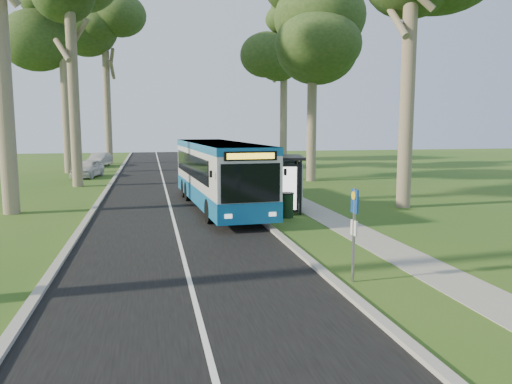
# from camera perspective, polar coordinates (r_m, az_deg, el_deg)

# --- Properties ---
(ground) EXTENTS (120.00, 120.00, 0.00)m
(ground) POSITION_cam_1_polar(r_m,az_deg,el_deg) (16.82, 3.47, -5.84)
(ground) COLOR #2A551A
(ground) RESTS_ON ground
(road) EXTENTS (7.00, 100.00, 0.02)m
(road) POSITION_cam_1_polar(r_m,az_deg,el_deg) (26.07, -9.93, -1.11)
(road) COLOR black
(road) RESTS_ON ground
(kerb_east) EXTENTS (0.25, 100.00, 0.12)m
(kerb_east) POSITION_cam_1_polar(r_m,az_deg,el_deg) (26.41, -2.32, -0.78)
(kerb_east) COLOR #9E9B93
(kerb_east) RESTS_ON ground
(kerb_west) EXTENTS (0.25, 100.00, 0.12)m
(kerb_west) POSITION_cam_1_polar(r_m,az_deg,el_deg) (26.18, -17.61, -1.21)
(kerb_west) COLOR #9E9B93
(kerb_west) RESTS_ON ground
(centre_line) EXTENTS (0.12, 100.00, 0.00)m
(centre_line) POSITION_cam_1_polar(r_m,az_deg,el_deg) (26.07, -9.93, -1.09)
(centre_line) COLOR white
(centre_line) RESTS_ON road
(footpath) EXTENTS (1.50, 100.00, 0.02)m
(footpath) POSITION_cam_1_polar(r_m,az_deg,el_deg) (27.08, 3.95, -0.70)
(footpath) COLOR gray
(footpath) RESTS_ON ground
(bus) EXTENTS (3.19, 11.90, 3.12)m
(bus) POSITION_cam_1_polar(r_m,az_deg,el_deg) (23.60, -4.28, 2.01)
(bus) COLOR silver
(bus) RESTS_ON ground
(bus_stop_sign) EXTENTS (0.09, 0.34, 2.39)m
(bus_stop_sign) POSITION_cam_1_polar(r_m,az_deg,el_deg) (12.61, 11.15, -3.54)
(bus_stop_sign) COLOR gray
(bus_stop_sign) RESTS_ON ground
(bus_shelter) EXTENTS (2.15, 3.20, 2.52)m
(bus_shelter) POSITION_cam_1_polar(r_m,az_deg,el_deg) (22.66, 3.98, 2.18)
(bus_shelter) COLOR black
(bus_shelter) RESTS_ON ground
(litter_bin) EXTENTS (0.61, 0.61, 1.07)m
(litter_bin) POSITION_cam_1_polar(r_m,az_deg,el_deg) (21.33, 3.54, -1.48)
(litter_bin) COLOR black
(litter_bin) RESTS_ON ground
(car_white) EXTENTS (2.43, 4.24, 1.36)m
(car_white) POSITION_cam_1_polar(r_m,az_deg,el_deg) (40.01, -18.68, 2.56)
(car_white) COLOR silver
(car_white) RESTS_ON ground
(car_silver) EXTENTS (2.12, 4.22, 1.33)m
(car_silver) POSITION_cam_1_polar(r_m,az_deg,el_deg) (50.33, -17.46, 3.54)
(car_silver) COLOR #989A9F
(car_silver) RESTS_ON ground
(tree_west_c) EXTENTS (5.20, 5.20, 14.90)m
(tree_west_c) POSITION_cam_1_polar(r_m,az_deg,el_deg) (34.81, -20.51, 18.95)
(tree_west_c) COLOR #7A6B56
(tree_west_c) RESTS_ON ground
(tree_west_d) EXTENTS (5.20, 5.20, 17.98)m
(tree_west_d) POSITION_cam_1_polar(r_m,az_deg,el_deg) (45.24, -21.36, 19.05)
(tree_west_d) COLOR #7A6B56
(tree_west_d) RESTS_ON ground
(tree_west_e) EXTENTS (5.20, 5.20, 16.70)m
(tree_west_e) POSITION_cam_1_polar(r_m,az_deg,el_deg) (54.58, -16.87, 16.18)
(tree_west_e) COLOR #7A6B56
(tree_west_e) RESTS_ON ground
(tree_east_c) EXTENTS (5.20, 5.20, 14.80)m
(tree_east_c) POSITION_cam_1_polar(r_m,az_deg,el_deg) (36.26, 6.55, 18.77)
(tree_east_c) COLOR #7A6B56
(tree_east_c) RESTS_ON ground
(tree_east_d) EXTENTS (5.20, 5.20, 15.21)m
(tree_east_d) POSITION_cam_1_polar(r_m,az_deg,el_deg) (47.98, 3.22, 16.40)
(tree_east_d) COLOR #7A6B56
(tree_east_d) RESTS_ON ground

